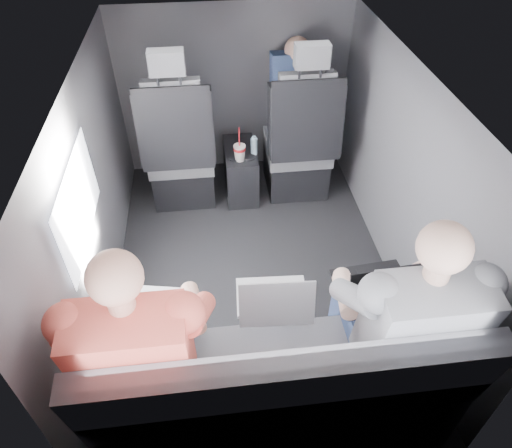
{
  "coord_description": "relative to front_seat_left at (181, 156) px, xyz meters",
  "views": [
    {
      "loc": [
        -0.23,
        -2.1,
        2.29
      ],
      "look_at": [
        0.01,
        -0.05,
        0.46
      ],
      "focal_mm": 32.0,
      "sensor_mm": 36.0,
      "label": 1
    }
  ],
  "objects": [
    {
      "name": "floor",
      "position": [
        0.45,
        -0.84,
        -0.4
      ],
      "size": [
        2.6,
        2.6,
        0.0
      ],
      "primitive_type": "plane",
      "color": "black",
      "rests_on": "ground"
    },
    {
      "name": "ceiling",
      "position": [
        0.45,
        -0.84,
        0.95
      ],
      "size": [
        2.6,
        2.6,
        0.0
      ],
      "primitive_type": "plane",
      "rotation": [
        3.14,
        0.0,
        0.0
      ],
      "color": "#B2B2AD",
      "rests_on": "panel_back"
    },
    {
      "name": "panel_left",
      "position": [
        -0.45,
        -0.84,
        0.27
      ],
      "size": [
        0.02,
        2.6,
        1.35
      ],
      "primitive_type": "cube",
      "color": "#56565B",
      "rests_on": "floor"
    },
    {
      "name": "panel_right",
      "position": [
        1.35,
        -0.84,
        0.27
      ],
      "size": [
        0.02,
        2.6,
        1.35
      ],
      "primitive_type": "cube",
      "color": "#56565B",
      "rests_on": "floor"
    },
    {
      "name": "panel_front",
      "position": [
        0.45,
        0.46,
        0.27
      ],
      "size": [
        1.8,
        0.02,
        1.35
      ],
      "primitive_type": "cube",
      "color": "#56565B",
      "rests_on": "floor"
    },
    {
      "name": "panel_back",
      "position": [
        0.45,
        -2.14,
        0.27
      ],
      "size": [
        1.8,
        0.02,
        1.35
      ],
      "primitive_type": "cube",
      "color": "#56565B",
      "rests_on": "floor"
    },
    {
      "name": "side_window",
      "position": [
        -0.43,
        -1.14,
        0.5
      ],
      "size": [
        0.02,
        0.75,
        0.42
      ],
      "primitive_type": "cube",
      "color": "white",
      "rests_on": "panel_left"
    },
    {
      "name": "seatbelt",
      "position": [
        0.9,
        -0.17,
        0.4
      ],
      "size": [
        0.35,
        0.11,
        0.59
      ],
      "primitive_type": "cube",
      "rotation": [
        -0.14,
        0.49,
        0.0
      ],
      "color": "black",
      "rests_on": "front_seat_right"
    },
    {
      "name": "front_seat_left",
      "position": [
        0.0,
        0.0,
        0.0
      ],
      "size": [
        0.52,
        0.58,
        1.26
      ],
      "color": "black",
      "rests_on": "floor"
    },
    {
      "name": "front_seat_right",
      "position": [
        0.9,
        0.0,
        0.0
      ],
      "size": [
        0.52,
        0.58,
        1.26
      ],
      "color": "black",
      "rests_on": "floor"
    },
    {
      "name": "center_console",
      "position": [
        0.45,
        0.04,
        -0.2
      ],
      "size": [
        0.24,
        0.48,
        0.41
      ],
      "color": "black",
      "rests_on": "floor"
    },
    {
      "name": "rear_bench",
      "position": [
        0.45,
        -1.9,
        -0.09
      ],
      "size": [
        1.6,
        0.57,
        0.92
      ],
      "color": "slate",
      "rests_on": "floor"
    },
    {
      "name": "soda_cup",
      "position": [
        0.44,
        -0.1,
        0.07
      ],
      "size": [
        0.09,
        0.09,
        0.27
      ],
      "color": "white",
      "rests_on": "center_console"
    },
    {
      "name": "water_bottle",
      "position": [
        0.55,
        -0.03,
        0.07
      ],
      "size": [
        0.05,
        0.05,
        0.15
      ],
      "color": "#ADCAEA",
      "rests_on": "center_console"
    },
    {
      "name": "laptop_white",
      "position": [
        -0.06,
        -1.61,
        0.23
      ],
      "size": [
        0.35,
        0.34,
        0.23
      ],
      "color": "silver",
      "rests_on": "passenger_rear_left"
    },
    {
      "name": "laptop_silver",
      "position": [
        0.46,
        -1.62,
        0.23
      ],
      "size": [
        0.35,
        0.32,
        0.24
      ],
      "color": "#B7B8BC",
      "rests_on": "rear_bench"
    },
    {
      "name": "laptop_black",
      "position": [
        0.96,
        -1.6,
        0.24
      ],
      "size": [
        0.38,
        0.35,
        0.26
      ],
      "color": "black",
      "rests_on": "passenger_rear_right"
    },
    {
      "name": "passenger_rear_left",
      "position": [
        -0.12,
        -1.81,
        0.25
      ],
      "size": [
        0.54,
        0.65,
        1.28
      ],
      "color": "#38383D",
      "rests_on": "rear_bench"
    },
    {
      "name": "passenger_rear_right",
      "position": [
        1.0,
        -1.81,
        0.25
      ],
      "size": [
        0.55,
        0.66,
        1.29
      ],
      "color": "navy",
      "rests_on": "rear_bench"
    },
    {
      "name": "passenger_front_right",
      "position": [
        0.9,
        0.26,
        0.34
      ],
      "size": [
        0.37,
        0.37,
        0.72
      ],
      "color": "navy",
      "rests_on": "front_seat_right"
    }
  ]
}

